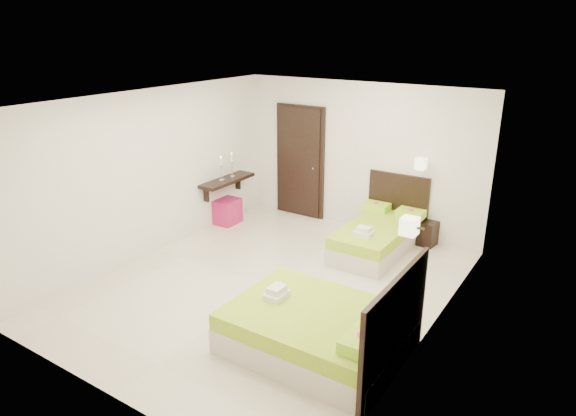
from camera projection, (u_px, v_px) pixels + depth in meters
The scene contains 7 objects.
floor at pixel (271, 286), 7.28m from camera, with size 5.50×5.50×0.00m, color beige.
bed_single at pixel (378, 235), 8.32m from camera, with size 1.07×1.79×1.48m.
bed_double at pixel (322, 330), 5.72m from camera, with size 1.91×1.62×1.58m.
nightstand at pixel (424, 231), 8.66m from camera, with size 0.46×0.41×0.41m, color black.
ottoman at pixel (225, 211), 9.53m from camera, with size 0.46×0.46×0.46m, color #9C144A.
door at pixel (300, 162), 9.67m from camera, with size 1.02×0.15×2.14m.
console_shelf at pixel (227, 181), 9.34m from camera, with size 0.35×1.20×0.78m.
Camera 1 is at (3.76, -5.29, 3.49)m, focal length 32.00 mm.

